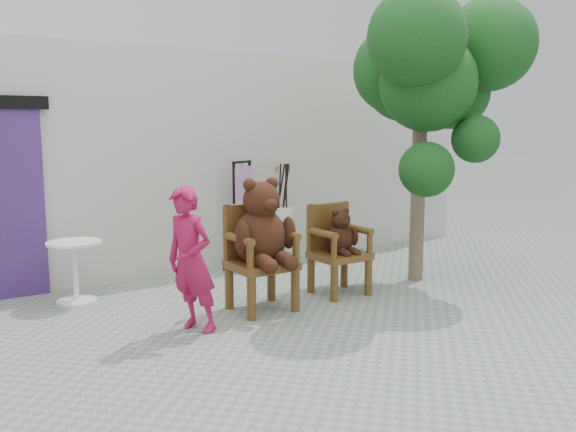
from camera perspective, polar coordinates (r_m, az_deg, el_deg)
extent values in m
plane|color=gray|center=(6.62, 4.79, -9.07)|extent=(60.00, 60.00, 0.00)
cube|color=beige|center=(8.97, -7.46, 5.24)|extent=(9.00, 1.00, 3.00)
cylinder|color=#492E0F|center=(6.33, -3.44, -7.70)|extent=(0.10, 0.10, 0.46)
cylinder|color=#492E0F|center=(6.75, -5.53, -6.72)|extent=(0.10, 0.10, 0.46)
cylinder|color=#492E0F|center=(6.61, 0.68, -7.00)|extent=(0.10, 0.10, 0.46)
cylinder|color=#492E0F|center=(7.01, -1.57, -6.11)|extent=(0.10, 0.10, 0.46)
cube|color=#492E0F|center=(6.60, -2.47, -4.59)|extent=(0.65, 0.60, 0.09)
cube|color=#492E0F|center=(6.75, -3.60, -1.34)|extent=(0.62, 0.09, 0.60)
cylinder|color=#492E0F|center=(6.62, -5.73, -1.56)|extent=(0.09, 0.09, 0.60)
cylinder|color=#492E0F|center=(6.22, -3.56, -3.72)|extent=(0.08, 0.08, 0.27)
cylinder|color=#492E0F|center=(6.40, -4.66, -2.14)|extent=(0.09, 0.57, 0.09)
cylinder|color=#492E0F|center=(6.89, -1.56, -1.12)|extent=(0.09, 0.09, 0.60)
cylinder|color=#492E0F|center=(6.51, 0.77, -3.15)|extent=(0.08, 0.08, 0.27)
cylinder|color=#492E0F|center=(6.69, -0.41, -1.66)|extent=(0.09, 0.57, 0.09)
ellipsoid|color=black|center=(6.57, -2.62, -2.02)|extent=(0.59, 0.50, 0.62)
sphere|color=black|center=(6.48, -2.51, 1.51)|extent=(0.40, 0.40, 0.40)
ellipsoid|color=black|center=(6.35, -1.77, 1.10)|extent=(0.18, 0.14, 0.14)
sphere|color=black|center=(6.40, -3.63, 2.93)|extent=(0.14, 0.14, 0.14)
sphere|color=black|center=(6.54, -1.52, 3.06)|extent=(0.14, 0.14, 0.14)
ellipsoid|color=black|center=(6.31, -4.22, -2.05)|extent=(0.14, 0.20, 0.36)
ellipsoid|color=black|center=(6.32, -2.37, -4.32)|extent=(0.17, 0.35, 0.17)
sphere|color=black|center=(6.21, -1.71, -4.73)|extent=(0.17, 0.17, 0.17)
ellipsoid|color=black|center=(6.60, 0.06, -1.57)|extent=(0.14, 0.20, 0.36)
ellipsoid|color=black|center=(6.45, -0.40, -4.04)|extent=(0.17, 0.35, 0.17)
sphere|color=black|center=(6.34, 0.28, -4.44)|extent=(0.17, 0.17, 0.17)
cylinder|color=#492E0F|center=(6.98, 4.35, -6.31)|extent=(0.09, 0.09, 0.43)
cylinder|color=#492E0F|center=(7.34, 2.17, -5.56)|extent=(0.09, 0.09, 0.43)
cylinder|color=#492E0F|center=(7.30, 7.53, -5.71)|extent=(0.09, 0.09, 0.43)
cylinder|color=#492E0F|center=(7.64, 5.28, -5.04)|extent=(0.09, 0.09, 0.43)
cube|color=#492E0F|center=(7.25, 4.86, -3.70)|extent=(0.61, 0.56, 0.08)
cube|color=#492E0F|center=(7.38, 3.75, -0.95)|extent=(0.58, 0.08, 0.56)
cylinder|color=#492E0F|center=(7.22, 2.08, -1.14)|extent=(0.08, 0.08, 0.56)
cylinder|color=#492E0F|center=(6.88, 4.33, -2.93)|extent=(0.07, 0.07, 0.25)
cylinder|color=#492E0F|center=(7.04, 3.20, -1.61)|extent=(0.08, 0.53, 0.08)
cylinder|color=#492E0F|center=(7.54, 5.35, -0.77)|extent=(0.08, 0.08, 0.56)
cylinder|color=#492E0F|center=(7.21, 7.65, -2.46)|extent=(0.07, 0.07, 0.25)
cylinder|color=#492E0F|center=(7.36, 6.51, -1.21)|extent=(0.08, 0.53, 0.08)
ellipsoid|color=black|center=(7.22, 4.84, -2.24)|extent=(0.34, 0.29, 0.36)
sphere|color=black|center=(7.17, 4.95, -0.39)|extent=(0.23, 0.23, 0.23)
ellipsoid|color=black|center=(7.10, 5.40, -0.62)|extent=(0.10, 0.08, 0.08)
sphere|color=black|center=(7.11, 4.42, 0.34)|extent=(0.08, 0.08, 0.08)
sphere|color=black|center=(7.21, 5.43, 0.44)|extent=(0.08, 0.08, 0.08)
ellipsoid|color=black|center=(7.06, 4.17, -2.26)|extent=(0.08, 0.11, 0.21)
ellipsoid|color=black|center=(7.08, 5.13, -3.43)|extent=(0.10, 0.20, 0.10)
sphere|color=black|center=(7.02, 5.53, -3.63)|extent=(0.10, 0.10, 0.10)
ellipsoid|color=black|center=(7.26, 6.22, -1.99)|extent=(0.08, 0.11, 0.21)
ellipsoid|color=black|center=(7.17, 6.06, -3.29)|extent=(0.10, 0.20, 0.10)
sphere|color=black|center=(7.11, 6.47, -3.49)|extent=(0.10, 0.10, 0.10)
imported|color=#A31443|center=(5.88, -9.01, -4.15)|extent=(0.53, 0.62, 1.43)
cylinder|color=white|center=(7.24, -19.41, -2.38)|extent=(0.60, 0.60, 0.03)
cylinder|color=white|center=(7.31, -19.28, -5.00)|extent=(0.06, 0.06, 0.68)
cylinder|color=white|center=(7.39, -19.15, -7.53)|extent=(0.44, 0.44, 0.03)
cube|color=black|center=(8.30, -5.04, -0.18)|extent=(0.04, 0.04, 1.50)
cube|color=black|center=(8.59, -3.58, 0.13)|extent=(0.04, 0.04, 1.50)
cube|color=black|center=(8.37, -4.35, 5.07)|extent=(0.38, 0.19, 0.03)
cube|color=black|center=(8.58, -4.24, -4.79)|extent=(0.55, 0.50, 0.06)
cube|color=#B87FB8|center=(8.38, -4.27, 2.88)|extent=(0.34, 0.18, 0.52)
cylinder|color=black|center=(8.37, -4.35, 4.86)|extent=(0.01, 0.01, 0.08)
cylinder|color=white|center=(8.83, -0.49, -1.66)|extent=(0.32, 0.32, 0.03)
cylinder|color=white|center=(8.99, -0.33, -2.91)|extent=(0.03, 0.03, 0.44)
cylinder|color=white|center=(8.90, -1.24, -3.03)|extent=(0.03, 0.03, 0.44)
cylinder|color=white|center=(8.76, -0.65, -3.22)|extent=(0.03, 0.03, 0.44)
cylinder|color=white|center=(8.85, 0.27, -3.09)|extent=(0.03, 0.03, 0.44)
cylinder|color=black|center=(8.76, -0.80, 2.32)|extent=(0.12, 0.09, 0.80)
cylinder|color=olive|center=(8.75, -1.07, 4.41)|extent=(0.04, 0.04, 0.08)
cylinder|color=black|center=(8.78, -0.30, 2.34)|extent=(0.06, 0.12, 0.80)
cylinder|color=olive|center=(8.79, -0.15, 4.43)|extent=(0.04, 0.04, 0.08)
cylinder|color=black|center=(8.76, -0.81, 2.32)|extent=(0.12, 0.10, 0.80)
cylinder|color=olive|center=(8.75, -1.11, 4.41)|extent=(0.04, 0.04, 0.08)
cylinder|color=black|center=(8.77, -0.23, 2.33)|extent=(0.04, 0.18, 0.79)
cylinder|color=olive|center=(8.78, 0.07, 4.43)|extent=(0.04, 0.05, 0.08)
cylinder|color=black|center=(8.74, -0.17, 2.30)|extent=(0.08, 0.10, 0.80)
cylinder|color=olive|center=(8.71, 0.06, 4.40)|extent=(0.04, 0.04, 0.08)
cylinder|color=black|center=(8.78, -0.71, 2.33)|extent=(0.19, 0.05, 0.79)
cylinder|color=olive|center=(8.80, -0.99, 4.44)|extent=(0.05, 0.04, 0.08)
cylinder|color=brown|center=(7.93, 12.17, 5.47)|extent=(0.18, 0.18, 3.21)
sphere|color=black|center=(7.58, 12.96, 12.05)|extent=(1.16, 1.16, 1.16)
sphere|color=black|center=(8.18, 11.14, 12.71)|extent=(1.18, 1.18, 1.18)
sphere|color=black|center=(8.35, 15.16, 11.11)|extent=(0.96, 0.96, 0.96)
sphere|color=black|center=(8.17, 18.33, 15.01)|extent=(1.15, 1.15, 1.15)
sphere|color=black|center=(8.59, 14.73, 13.36)|extent=(1.04, 1.04, 1.04)
sphere|color=black|center=(7.18, 11.95, 16.05)|extent=(1.11, 1.11, 1.11)
sphere|color=black|center=(8.07, 10.16, 13.32)|extent=(1.12, 1.12, 1.12)
sphere|color=black|center=(7.21, 12.83, 4.27)|extent=(0.64, 0.64, 0.64)
sphere|color=black|center=(7.63, 17.15, 6.91)|extent=(0.57, 0.57, 0.57)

